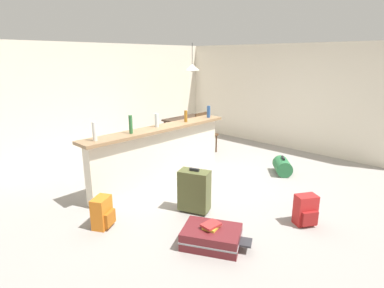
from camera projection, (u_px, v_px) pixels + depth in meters
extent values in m
cube|color=gray|center=(204.00, 181.00, 5.81)|extent=(13.00, 13.00, 0.05)
cube|color=silver|center=(109.00, 98.00, 7.49)|extent=(6.60, 0.10, 2.50)
cube|color=silver|center=(276.00, 96.00, 7.79)|extent=(0.10, 6.00, 2.50)
cube|color=silver|center=(160.00, 156.00, 5.56)|extent=(2.80, 0.20, 0.97)
cube|color=#93704C|center=(159.00, 129.00, 5.42)|extent=(2.96, 0.40, 0.05)
cylinder|color=silver|center=(95.00, 131.00, 4.50)|extent=(0.06, 0.06, 0.28)
cylinder|color=#2D6B38|center=(131.00, 124.00, 4.93)|extent=(0.06, 0.06, 0.29)
cylinder|color=silver|center=(157.00, 120.00, 5.40)|extent=(0.07, 0.07, 0.23)
cylinder|color=#9E661E|center=(186.00, 116.00, 5.83)|extent=(0.06, 0.06, 0.21)
cylinder|color=#284C89|center=(209.00, 112.00, 6.24)|extent=(0.07, 0.07, 0.24)
cube|color=#332319|center=(189.00, 119.00, 7.63)|extent=(1.10, 0.80, 0.04)
cylinder|color=#332319|center=(185.00, 140.00, 7.17)|extent=(0.06, 0.06, 0.70)
cylinder|color=#332319|center=(212.00, 133.00, 7.85)|extent=(0.06, 0.06, 0.70)
cylinder|color=#332319|center=(165.00, 135.00, 7.62)|extent=(0.06, 0.06, 0.70)
cylinder|color=#332319|center=(193.00, 129.00, 8.30)|extent=(0.06, 0.06, 0.70)
cube|color=#4C331E|center=(207.00, 135.00, 7.33)|extent=(0.42, 0.42, 0.04)
cube|color=#4C331E|center=(201.00, 123.00, 7.37)|extent=(0.40, 0.06, 0.48)
cylinder|color=#4C331E|center=(208.00, 147.00, 7.18)|extent=(0.04, 0.04, 0.41)
cylinder|color=#4C331E|center=(216.00, 144.00, 7.41)|extent=(0.04, 0.04, 0.41)
cylinder|color=#4C331E|center=(197.00, 144.00, 7.38)|extent=(0.04, 0.04, 0.41)
cylinder|color=#4C331E|center=(206.00, 141.00, 7.61)|extent=(0.04, 0.04, 0.41)
cylinder|color=black|center=(192.00, 54.00, 7.18)|extent=(0.01, 0.01, 0.49)
cone|color=white|center=(192.00, 67.00, 7.26)|extent=(0.34, 0.34, 0.14)
sphere|color=white|center=(192.00, 71.00, 7.28)|extent=(0.07, 0.07, 0.07)
cube|color=maroon|center=(211.00, 237.00, 3.76)|extent=(0.74, 0.82, 0.22)
cube|color=gray|center=(211.00, 237.00, 3.76)|extent=(0.75, 0.84, 0.02)
cube|color=#2D2D33|center=(246.00, 242.00, 3.65)|extent=(0.22, 0.21, 0.02)
cylinder|color=#286B3D|center=(282.00, 166.00, 6.05)|extent=(0.56, 0.54, 0.30)
cube|color=black|center=(283.00, 158.00, 6.00)|extent=(0.17, 0.15, 0.04)
cube|color=orange|center=(102.00, 212.00, 4.14)|extent=(0.33, 0.29, 0.42)
cube|color=#AB5918|center=(110.00, 218.00, 4.13)|extent=(0.22, 0.16, 0.19)
cube|color=black|center=(92.00, 215.00, 4.10)|extent=(0.04, 0.04, 0.36)
cube|color=black|center=(98.00, 210.00, 4.24)|extent=(0.04, 0.04, 0.36)
cube|color=red|center=(305.00, 210.00, 4.21)|extent=(0.33, 0.30, 0.42)
cube|color=maroon|center=(310.00, 218.00, 4.13)|extent=(0.22, 0.17, 0.19)
cube|color=black|center=(297.00, 208.00, 4.30)|extent=(0.04, 0.04, 0.36)
cube|color=black|center=(306.00, 207.00, 4.33)|extent=(0.04, 0.04, 0.36)
cube|color=#51562D|center=(194.00, 190.00, 4.53)|extent=(0.38, 0.50, 0.60)
cylinder|color=black|center=(206.00, 211.00, 4.54)|extent=(0.05, 0.07, 0.06)
cylinder|color=black|center=(183.00, 207.00, 4.68)|extent=(0.05, 0.07, 0.06)
cube|color=#232328|center=(194.00, 170.00, 4.44)|extent=(0.09, 0.14, 0.04)
cube|color=gold|center=(212.00, 226.00, 3.75)|extent=(0.25, 0.21, 0.03)
cube|color=#AD2D2D|center=(211.00, 225.00, 3.73)|extent=(0.23, 0.17, 0.03)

